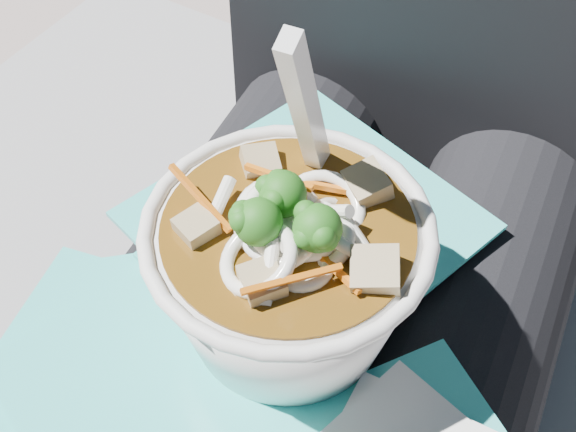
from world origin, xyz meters
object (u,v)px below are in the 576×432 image
at_px(lap, 304,370).
at_px(plastic_bag, 240,326).
at_px(udon_bowl, 289,266).
at_px(person_body, 353,250).
at_px(stone_ledge, 354,389).

height_order(lap, plastic_bag, plastic_bag).
height_order(lap, udon_bowl, udon_bowl).
height_order(person_body, udon_bowl, person_body).
height_order(stone_ledge, plastic_bag, plastic_bag).
bearing_deg(plastic_bag, udon_bowl, 25.11).
distance_m(lap, plastic_bag, 0.09).
bearing_deg(person_body, lap, -90.00).
bearing_deg(udon_bowl, person_body, 87.15).
height_order(stone_ledge, udon_bowl, udon_bowl).
distance_m(stone_ledge, lap, 0.32).
xyz_separation_m(lap, plastic_bag, (-0.03, -0.03, 0.08)).
xyz_separation_m(stone_ledge, person_body, (-0.00, -0.06, 0.31)).
relative_size(lap, person_body, 0.49).
bearing_deg(udon_bowl, lap, 71.28).
relative_size(stone_ledge, udon_bowl, 4.77).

